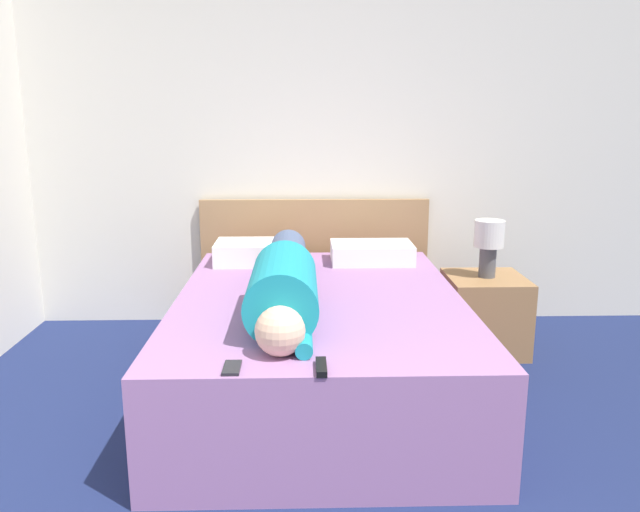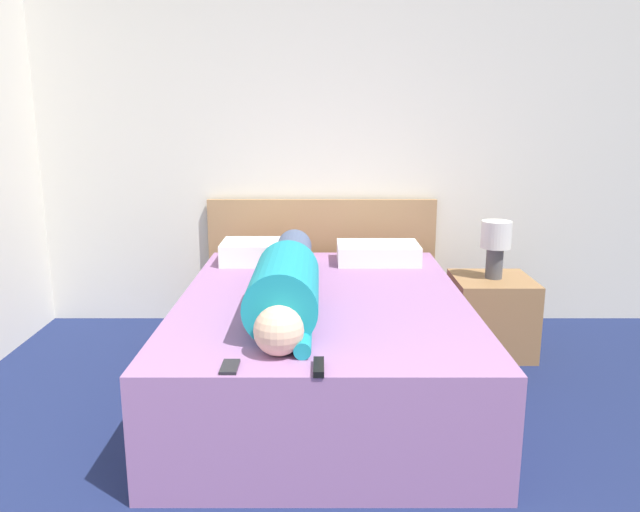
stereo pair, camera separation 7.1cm
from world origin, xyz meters
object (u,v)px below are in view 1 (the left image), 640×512
(person_lying, at_px, (284,281))
(tv_remote, at_px, (321,367))
(cell_phone, at_px, (232,368))
(pillow_near_headboard, at_px, (259,252))
(bed, at_px, (319,344))
(nightstand, at_px, (484,314))
(table_lamp, at_px, (489,241))
(pillow_second, at_px, (372,253))

(person_lying, bearing_deg, tv_remote, -78.50)
(cell_phone, bearing_deg, pillow_near_headboard, 90.46)
(bed, height_order, nightstand, bed)
(bed, relative_size, table_lamp, 5.83)
(tv_remote, bearing_deg, nightstand, 55.11)
(nightstand, height_order, pillow_second, pillow_second)
(pillow_near_headboard, xyz_separation_m, cell_phone, (0.01, -1.70, -0.06))
(table_lamp, bearing_deg, cell_phone, -132.72)
(pillow_second, height_order, cell_phone, pillow_second)
(nightstand, distance_m, pillow_near_headboard, 1.48)
(tv_remote, distance_m, cell_phone, 0.33)
(person_lying, bearing_deg, table_lamp, 32.01)
(bed, xyz_separation_m, nightstand, (1.06, 0.57, -0.03))
(table_lamp, height_order, pillow_second, table_lamp)
(pillow_second, bearing_deg, pillow_near_headboard, 180.00)
(cell_phone, bearing_deg, bed, 69.71)
(pillow_second, bearing_deg, bed, -115.50)
(pillow_near_headboard, distance_m, pillow_second, 0.72)
(table_lamp, relative_size, tv_remote, 2.37)
(nightstand, relative_size, pillow_near_headboard, 0.88)
(nightstand, height_order, table_lamp, table_lamp)
(pillow_near_headboard, relative_size, tv_remote, 3.63)
(pillow_near_headboard, bearing_deg, nightstand, -7.08)
(bed, bearing_deg, person_lying, -131.63)
(pillow_second, relative_size, tv_remote, 3.45)
(table_lamp, distance_m, person_lying, 1.45)
(nightstand, distance_m, tv_remote, 1.90)
(nightstand, relative_size, pillow_second, 0.93)
(person_lying, relative_size, tv_remote, 11.05)
(nightstand, xyz_separation_m, pillow_near_headboard, (-1.42, 0.18, 0.37))
(pillow_second, distance_m, cell_phone, 1.85)
(nightstand, xyz_separation_m, pillow_second, (-0.70, 0.18, 0.36))
(nightstand, relative_size, table_lamp, 1.35)
(table_lamp, bearing_deg, person_lying, -147.99)
(pillow_second, bearing_deg, tv_remote, -102.34)
(table_lamp, bearing_deg, tv_remote, -124.89)
(pillow_near_headboard, distance_m, tv_remote, 1.75)
(bed, xyz_separation_m, table_lamp, (1.06, 0.57, 0.44))
(bed, height_order, tv_remote, tv_remote)
(table_lamp, bearing_deg, pillow_second, 165.83)
(bed, xyz_separation_m, tv_remote, (-0.02, -0.97, 0.28))
(bed, relative_size, nightstand, 4.32)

